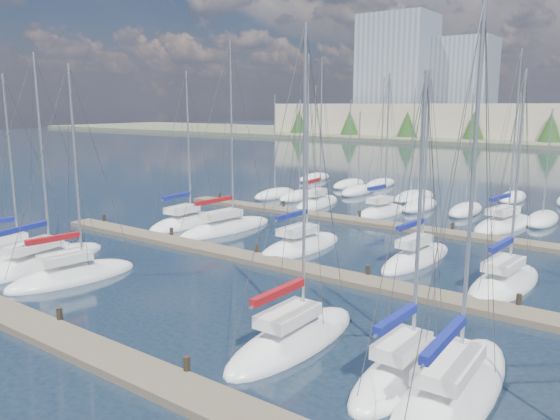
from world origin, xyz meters
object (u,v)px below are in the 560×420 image
Objects in this scene: sailboat_l at (504,283)px; sailboat_e at (405,372)px; sailboat_p at (504,224)px; sailboat_k at (416,258)px; sailboat_h at (186,223)px; sailboat_j at (301,246)px; sailboat_d at (294,339)px; sailboat_f at (452,391)px; sailboat_o at (381,212)px; sailboat_n at (317,203)px; sailboat_c at (73,276)px; sailboat_a at (8,256)px; sailboat_i at (226,228)px; sailboat_b at (40,263)px.

sailboat_l is 1.06× the size of sailboat_e.
sailboat_k is (-1.81, -13.68, 0.01)m from sailboat_p.
sailboat_l reaches higher than sailboat_e.
sailboat_k is 19.51m from sailboat_h.
sailboat_d is at bearing -54.53° from sailboat_j.
sailboat_l is 12.64m from sailboat_e.
sailboat_p is 28.23m from sailboat_d.
sailboat_j is (-14.95, 12.93, 0.00)m from sailboat_f.
sailboat_o is at bearing 96.03° from sailboat_j.
sailboat_f is 35.73m from sailboat_n.
sailboat_j reaches higher than sailboat_k.
sailboat_f is 1.18× the size of sailboat_e.
sailboat_f is (21.59, 0.26, -0.00)m from sailboat_c.
sailboat_e is at bearing 169.94° from sailboat_f.
sailboat_a is 19.04m from sailboat_j.
sailboat_h is (-4.07, -0.41, -0.01)m from sailboat_i.
sailboat_o is at bearing -10.23° from sailboat_n.
sailboat_p is 10.35m from sailboat_o.
sailboat_a is (-23.10, -28.69, -0.00)m from sailboat_p.
sailboat_d is at bearing -66.86° from sailboat_n.
sailboat_h is 0.95× the size of sailboat_j.
sailboat_i is at bearing -131.03° from sailboat_p.
sailboat_k is at bearing 55.47° from sailboat_c.
sailboat_j is at bearing -175.67° from sailboat_l.
sailboat_l is at bearing -13.90° from sailboat_k.
sailboat_b is at bearing -127.43° from sailboat_j.
sailboat_e is (26.84, 0.54, 0.01)m from sailboat_a.
sailboat_f is 30.08m from sailboat_h.
sailboat_i reaches higher than sailboat_f.
sailboat_l is at bearing 91.12° from sailboat_e.
sailboat_b is at bearing 177.87° from sailboat_f.
sailboat_j is at bearing 137.30° from sailboat_f.
sailboat_k is 0.96× the size of sailboat_h.
sailboat_d reaches higher than sailboat_b.
sailboat_p is 36.84m from sailboat_a.
sailboat_o reaches higher than sailboat_l.
sailboat_b is at bearing -177.48° from sailboat_e.
sailboat_p is 32.85m from sailboat_c.
sailboat_e is (-1.82, 0.26, 0.01)m from sailboat_f.
sailboat_h is (-20.15, 13.37, -0.01)m from sailboat_d.
sailboat_d is 28.42m from sailboat_o.
sailboat_n reaches higher than sailboat_p.
sailboat_b is 1.09× the size of sailboat_a.
sailboat_j is at bearing -2.95° from sailboat_i.
sailboat_c reaches higher than sailboat_e.
sailboat_f is at bearing -78.57° from sailboat_l.
sailboat_c is 1.09× the size of sailboat_e.
sailboat_d is (16.08, -13.78, -0.01)m from sailboat_i.
sailboat_n is at bearing 73.79° from sailboat_b.
sailboat_p reaches higher than sailboat_h.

